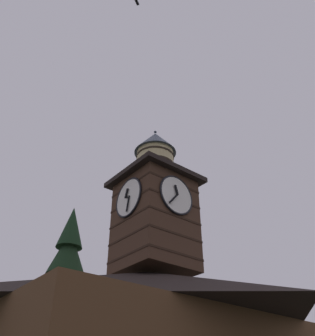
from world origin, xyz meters
TOP-DOWN VIEW (x-y plane):
  - clock_tower at (0.84, -1.92)m, footprint 3.82×3.82m
  - pine_tree_behind at (1.73, -9.20)m, footprint 4.96×4.96m

SIDE VIEW (x-z plane):
  - pine_tree_behind at x=1.73m, z-range -0.69..12.61m
  - clock_tower at x=0.84m, z-range 6.67..14.86m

